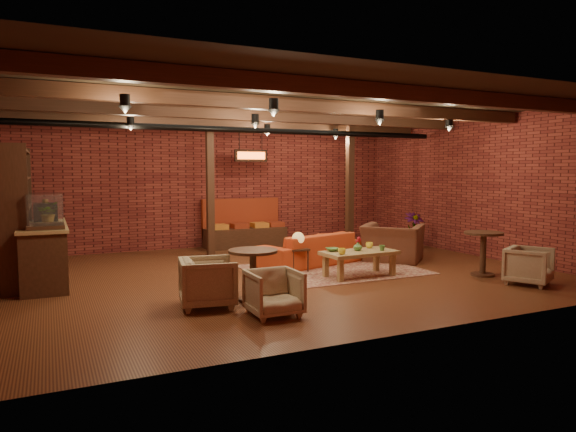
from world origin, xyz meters
name	(u,v)px	position (x,y,z in m)	size (l,w,h in m)	color
floor	(280,273)	(0.00, 0.00, 0.00)	(10.00, 10.00, 0.00)	#3B190E
ceiling	(280,105)	(0.00, 0.00, 3.20)	(10.00, 8.00, 0.02)	black
wall_back	(217,185)	(0.00, 4.00, 1.60)	(10.00, 0.02, 3.20)	maroon
wall_front	(417,202)	(0.00, -4.00, 1.60)	(10.00, 0.02, 3.20)	maroon
wall_right	(477,187)	(5.00, 0.00, 1.60)	(0.02, 8.00, 3.20)	maroon
ceiling_beams	(280,112)	(0.00, 0.00, 3.08)	(9.80, 6.40, 0.22)	black
ceiling_pipe	(250,130)	(0.00, 1.60, 2.85)	(0.12, 0.12, 9.60)	black
post_left	(210,187)	(-0.60, 2.60, 1.60)	(0.16, 0.16, 3.20)	black
post_right	(350,186)	(2.80, 2.00, 1.60)	(0.16, 0.16, 3.20)	black
service_counter	(43,238)	(-4.10, 1.00, 0.80)	(0.80, 2.50, 1.60)	black
plant_counter	(49,213)	(-4.00, 1.20, 1.22)	(0.35, 0.39, 0.30)	#337F33
shelving_hutch	(17,216)	(-4.50, 1.10, 1.20)	(0.52, 2.00, 2.40)	black
banquette	(245,228)	(0.60, 3.55, 0.50)	(2.10, 0.70, 1.00)	maroon
service_sign	(251,156)	(0.60, 3.10, 2.35)	(0.86, 0.06, 0.30)	#E15416
ceiling_spotlights	(280,123)	(0.00, 0.00, 2.86)	(6.40, 4.40, 0.28)	black
rug	(333,269)	(1.11, -0.11, 0.01)	(3.29, 2.52, 0.01)	maroon
sofa	(311,249)	(0.96, 0.57, 0.34)	(2.30, 0.90, 0.67)	#B73B19
coffee_table	(358,254)	(1.20, -0.89, 0.43)	(1.43, 0.76, 0.73)	olive
side_table_lamp	(298,241)	(0.41, 0.04, 0.59)	(0.41, 0.41, 0.78)	black
round_table_left	(253,266)	(-1.22, -1.72, 0.53)	(0.75, 0.75, 0.78)	black
armchair_a	(208,280)	(-1.95, -1.78, 0.40)	(0.77, 0.72, 0.79)	beige
armchair_b	(274,291)	(-1.27, -2.60, 0.35)	(0.67, 0.63, 0.69)	beige
armchair_right	(393,237)	(2.79, 0.20, 0.54)	(1.24, 0.80, 1.08)	brown
side_table_book	(404,235)	(3.45, 0.65, 0.49)	(0.62, 0.62, 0.55)	black
round_table_right	(483,247)	(3.37, -1.81, 0.55)	(0.71, 0.71, 0.83)	black
armchair_far	(529,264)	(3.52, -2.71, 0.36)	(0.70, 0.65, 0.72)	beige
plant_tall	(414,195)	(4.40, 1.50, 1.37)	(1.54, 1.54, 2.75)	#4C7F4C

